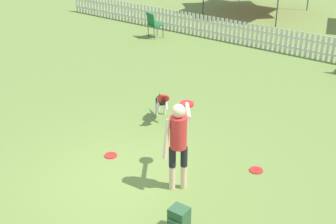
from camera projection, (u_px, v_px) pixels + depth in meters
ground_plane at (126, 179)px, 8.42m from camera, size 240.00×240.00×0.00m
handler_person at (179, 137)px, 7.77m from camera, size 0.60×1.07×1.61m
leaping_dog at (162, 101)px, 10.34m from camera, size 0.78×0.83×0.80m
frisbee_near_handler at (111, 155)px, 9.14m from camera, size 0.25×0.25×0.02m
frisbee_midfield at (256, 170)px, 8.66m from camera, size 0.25×0.25×0.02m
backpack_on_grass at (179, 220)px, 7.07m from camera, size 0.27×0.29×0.42m
picket_fence at (301, 44)px, 14.30m from camera, size 19.55×0.04×0.77m
folding_chair_center at (153, 23)px, 15.97m from camera, size 0.57×0.58×0.88m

